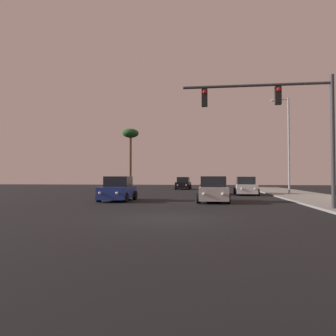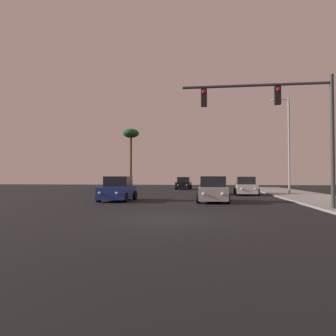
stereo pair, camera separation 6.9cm
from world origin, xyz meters
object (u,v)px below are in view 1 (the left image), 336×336
Objects in this scene: car_silver at (213,190)px; car_blue at (118,190)px; car_green at (210,186)px; car_white at (246,187)px; car_black at (183,184)px; traffic_light_mast at (288,114)px; palm_tree_far at (131,137)px; street_lamp at (287,140)px.

car_silver is 6.52m from car_blue.
car_silver is 9.80m from car_green.
car_green is 0.99× the size of car_white.
traffic_light_mast reaches higher than car_black.
palm_tree_far is at bearing -44.95° from car_white.
street_lamp reaches higher than car_green.
car_silver is at bearing 125.79° from traffic_light_mast.
street_lamp is at bearing -177.84° from car_green.
car_silver is at bearing 91.03° from car_green.
car_blue is 17.27m from street_lamp.
street_lamp is at bearing -125.42° from car_silver.
car_green is at bearing 106.69° from car_black.
car_silver and car_green have the same top height.
traffic_light_mast is 0.82× the size of street_lamp.
car_green and car_blue have the same top height.
car_blue is 0.48× the size of street_lamp.
palm_tree_far is (-5.30, 24.75, 6.86)m from car_blue.
car_silver is 0.59× the size of traffic_light_mast.
car_white is 0.59× the size of traffic_light_mast.
car_silver is (3.86, -22.86, 0.00)m from car_black.
palm_tree_far is at bearing -14.09° from car_black.
car_green is 20.32m from palm_tree_far.
car_white is 22.75m from palm_tree_far.
street_lamp reaches higher than car_black.
car_green is at bearing -177.53° from street_lamp.
car_blue is (-2.65, -22.58, 0.00)m from car_black.
traffic_light_mast is (3.85, -14.82, 3.97)m from car_green.
street_lamp reaches higher than traffic_light_mast.
car_black is 1.00× the size of car_silver.
car_blue is at bearing 84.46° from car_black.
car_black is 22.74m from car_blue.
palm_tree_far reaches higher than car_silver.
car_white is 5.94m from street_lamp.
car_white is at bearing -109.05° from car_silver.
car_black is 0.48× the size of street_lamp.
street_lamp is 24.13m from palm_tree_far.
street_lamp is (3.94, 0.88, 4.36)m from car_white.
car_blue is 26.22m from palm_tree_far.
palm_tree_far is at bearing -53.06° from car_green.
car_black is at bearing -81.15° from car_silver.
car_black is 10.72m from palm_tree_far.
traffic_light_mast is (10.13, -5.29, 3.97)m from car_blue.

